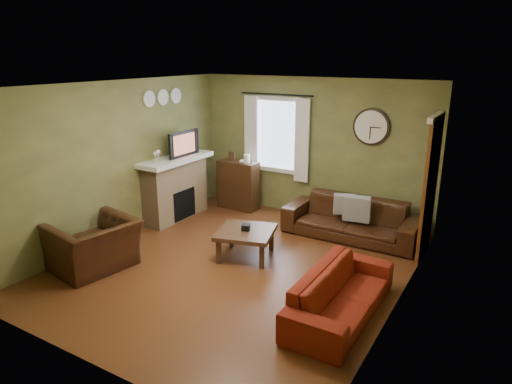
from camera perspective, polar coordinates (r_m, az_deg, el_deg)
The scene contains 31 objects.
floor at distance 6.81m, azimuth -2.47°, elevation -9.20°, with size 4.60×5.20×0.00m, color #5A2F17.
ceiling at distance 6.13m, azimuth -2.79°, elevation 13.17°, with size 4.60×5.20×0.00m, color white.
wall_left at distance 7.82m, azimuth -16.90°, elevation 3.65°, with size 0.00×5.20×2.60m, color olive.
wall_right at distance 5.49m, azimuth 17.92°, elevation -1.99°, with size 0.00×5.20×2.60m, color olive.
wall_back at distance 8.58m, azimuth 6.98°, elevation 5.40°, with size 4.60×0.00×2.60m, color olive.
wall_front at distance 4.53m, azimuth -21.06°, elevation -6.34°, with size 4.60×0.00×2.60m, color olive.
fireplace at distance 8.66m, azimuth -10.02°, elevation 0.26°, with size 0.40×1.40×1.10m, color tan.
firebox at distance 8.62m, azimuth -8.98°, elevation -1.52°, with size 0.04×0.60×0.55m, color black.
mantel at distance 8.50m, azimuth -10.07°, elevation 4.04°, with size 0.58×1.60×0.08m, color white.
tv at distance 8.55m, azimuth -9.39°, elevation 5.63°, with size 0.60×0.08×0.35m, color black.
tv_screen at distance 8.49m, azimuth -8.99°, elevation 5.95°, with size 0.02×0.62×0.36m, color #994C3F.
medallion_left at distance 8.21m, azimuth -13.23°, elevation 11.27°, with size 0.28×0.28×0.03m, color white.
medallion_mid at distance 8.46m, azimuth -11.57°, elevation 11.53°, with size 0.28×0.28×0.03m, color white.
medallion_right at distance 8.72m, azimuth -10.01°, elevation 11.77°, with size 0.28×0.28×0.03m, color white.
window_pane at distance 8.82m, azimuth 2.79°, elevation 7.15°, with size 1.00×0.02×1.30m, color silver, non-canonical shape.
curtain_rod at distance 8.64m, azimuth 2.54°, elevation 12.09°, with size 0.03×0.03×1.50m, color black.
curtain_left at distance 9.01m, azimuth -0.63°, elevation 7.06°, with size 0.28×0.04×1.55m, color white.
curtain_right at distance 8.50m, azimuth 5.76°, elevation 6.37°, with size 0.28×0.04×1.55m, color white.
wall_clock at distance 8.07m, azimuth 14.17°, elevation 7.89°, with size 0.64×0.06×0.64m, color white, non-canonical shape.
door at distance 7.31m, azimuth 20.90°, elevation 0.32°, with size 0.05×0.90×2.10m, color brown.
bookshelf at distance 9.09m, azimuth -2.23°, elevation 0.86°, with size 0.81×0.34×0.96m, color #341E0F, non-canonical shape.
book at distance 8.98m, azimuth -2.02°, elevation 3.82°, with size 0.16×0.22×0.02m, color #422A1A.
sofa_brown at distance 7.87m, azimuth 11.85°, elevation -3.28°, with size 2.25×0.88×0.66m, color black.
pillow_left at distance 7.69m, azimuth 12.45°, elevation -2.05°, with size 0.44×0.13×0.44m, color gray.
pillow_right at distance 7.88m, azimuth 10.99°, elevation -1.49°, with size 0.36×0.11×0.36m, color gray.
sofa_red at distance 5.62m, azimuth 10.60°, elevation -12.36°, with size 1.91×0.75×0.56m, color maroon.
armchair at distance 6.98m, azimuth -19.59°, elevation -6.31°, with size 1.11×0.97×0.72m, color black.
coffee_table at distance 7.01m, azimuth -1.27°, elevation -6.45°, with size 0.82×0.82×0.44m, color #422A1A, non-canonical shape.
tissue_box at distance 6.94m, azimuth -1.28°, elevation -5.08°, with size 0.12×0.12×0.09m, color black.
wine_glass_a at distance 8.07m, azimuth -12.48°, elevation 4.23°, with size 0.07×0.07×0.20m, color white, non-canonical shape.
wine_glass_b at distance 8.12m, azimuth -12.12°, elevation 4.40°, with size 0.08×0.08×0.22m, color white, non-canonical shape.
Camera 1 is at (3.37, -5.10, 3.01)m, focal length 32.00 mm.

